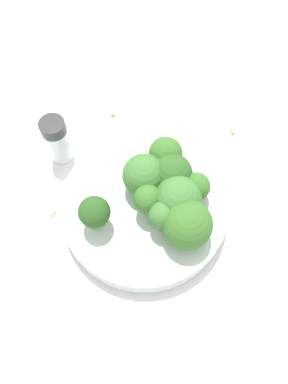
% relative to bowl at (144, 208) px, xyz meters
% --- Properties ---
extents(ground_plane, '(3.00, 3.00, 0.00)m').
position_rel_bowl_xyz_m(ground_plane, '(0.00, 0.00, -0.02)').
color(ground_plane, white).
extents(bowl, '(0.22, 0.22, 0.03)m').
position_rel_bowl_xyz_m(bowl, '(0.00, 0.00, 0.00)').
color(bowl, silver).
rests_on(bowl, ground_plane).
extents(broccoli_floret_0, '(0.03, 0.03, 0.05)m').
position_rel_bowl_xyz_m(broccoli_floret_0, '(-0.02, -0.03, 0.05)').
color(broccoli_floret_0, '#7A9E5B').
rests_on(broccoli_floret_0, bowl).
extents(broccoli_floret_1, '(0.05, 0.05, 0.06)m').
position_rel_bowl_xyz_m(broccoli_floret_1, '(0.02, 0.01, 0.05)').
color(broccoli_floret_1, '#7A9E5B').
rests_on(broccoli_floret_1, bowl).
extents(broccoli_floret_2, '(0.04, 0.04, 0.04)m').
position_rel_bowl_xyz_m(broccoli_floret_2, '(0.04, -0.05, 0.04)').
color(broccoli_floret_2, '#84AD66').
rests_on(broccoli_floret_2, bowl).
extents(broccoli_floret_3, '(0.05, 0.05, 0.06)m').
position_rel_bowl_xyz_m(broccoli_floret_3, '(0.04, -0.02, 0.04)').
color(broccoli_floret_3, '#8EB770').
rests_on(broccoli_floret_3, bowl).
extents(broccoli_floret_4, '(0.03, 0.03, 0.05)m').
position_rel_bowl_xyz_m(broccoli_floret_4, '(-0.01, -0.01, 0.05)').
color(broccoli_floret_4, '#84AD66').
rests_on(broccoli_floret_4, bowl).
extents(broccoli_floret_5, '(0.04, 0.04, 0.05)m').
position_rel_bowl_xyz_m(broccoli_floret_5, '(-0.05, 0.04, 0.05)').
color(broccoli_floret_5, '#8EB770').
rests_on(broccoli_floret_5, bowl).
extents(broccoli_floret_6, '(0.04, 0.04, 0.06)m').
position_rel_bowl_xyz_m(broccoli_floret_6, '(0.06, 0.00, 0.05)').
color(broccoli_floret_6, '#8EB770').
rests_on(broccoli_floret_6, bowl).
extents(broccoli_floret_7, '(0.06, 0.06, 0.06)m').
position_rel_bowl_xyz_m(broccoli_floret_7, '(0.01, -0.04, 0.05)').
color(broccoli_floret_7, '#7A9E5B').
rests_on(broccoli_floret_7, bowl).
extents(broccoli_floret_8, '(0.06, 0.06, 0.06)m').
position_rel_bowl_xyz_m(broccoli_floret_8, '(-0.01, -0.06, 0.05)').
color(broccoli_floret_8, '#8EB770').
rests_on(broccoli_floret_8, bowl).
extents(pepper_shaker, '(0.03, 0.03, 0.08)m').
position_rel_bowl_xyz_m(pepper_shaker, '(0.03, 0.15, 0.02)').
color(pepper_shaker, silver).
rests_on(pepper_shaker, ground_plane).
extents(almond_crumb_0, '(0.01, 0.01, 0.01)m').
position_rel_bowl_xyz_m(almond_crumb_0, '(0.18, -0.06, -0.01)').
color(almond_crumb_0, tan).
rests_on(almond_crumb_0, ground_plane).
extents(almond_crumb_1, '(0.01, 0.01, 0.01)m').
position_rel_bowl_xyz_m(almond_crumb_1, '(0.12, 0.12, -0.01)').
color(almond_crumb_1, olive).
rests_on(almond_crumb_1, ground_plane).
extents(almond_crumb_2, '(0.01, 0.01, 0.01)m').
position_rel_bowl_xyz_m(almond_crumb_2, '(-0.06, 0.11, -0.01)').
color(almond_crumb_2, tan).
rests_on(almond_crumb_2, ground_plane).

